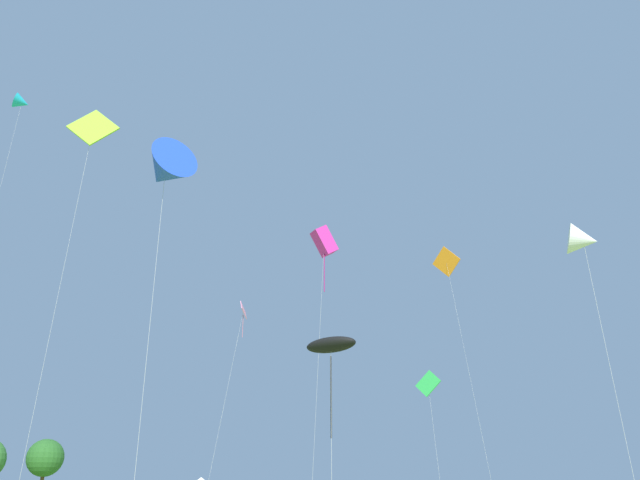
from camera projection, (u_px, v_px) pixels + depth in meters
name	position (u px, v px, depth m)	size (l,w,h in m)	color
kite_green_diamond	(428.00, 384.00, 58.30)	(2.13, 2.56, 11.85)	green
kite_orange_diamond	(447.00, 263.00, 64.20)	(3.56, 3.22, 24.37)	orange
kite_pink_diamond	(243.00, 315.00, 55.51)	(2.49, 3.05, 16.98)	pink
kite_lime_diamond	(93.00, 129.00, 37.61)	(3.01, 1.34, 23.05)	#99DB2D
kite_cyan_delta	(22.00, 103.00, 63.59)	(2.61, 2.06, 38.32)	#1EB7CC
kite_black_parafoil	(331.00, 345.00, 29.76)	(2.86, 2.49, 8.48)	black
kite_magenta_box	(324.00, 242.00, 48.93)	(2.25, 1.83, 20.51)	#E02DA3
kite_blue_delta	(165.00, 170.00, 29.57)	(3.35, 3.38, 16.92)	blue
kite_white_delta	(583.00, 240.00, 31.19)	(1.96, 1.91, 13.98)	white
tree_distant_left	(45.00, 458.00, 77.00)	(4.36, 4.36, 7.13)	brown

